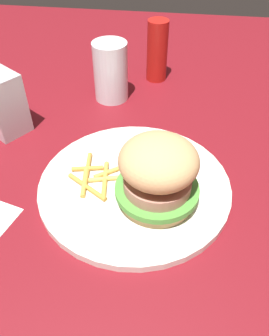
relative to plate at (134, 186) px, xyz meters
name	(u,v)px	position (x,y,z in m)	size (l,w,h in m)	color
ground_plane	(151,201)	(0.02, 0.03, -0.01)	(1.60, 1.60, 0.00)	maroon
plate	(134,186)	(0.00, 0.00, 0.00)	(0.29, 0.29, 0.01)	silver
sandwich	(158,173)	(0.03, 0.04, 0.06)	(0.12, 0.12, 0.10)	tan
fries_pile	(95,177)	(0.00, -0.06, 0.01)	(0.09, 0.09, 0.01)	gold
drink_glass	(111,75)	(-0.25, -0.08, 0.04)	(0.07, 0.07, 0.12)	silver
ketchup_bottle	(157,51)	(-0.35, 0.00, 0.06)	(0.04, 0.04, 0.13)	#B21914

